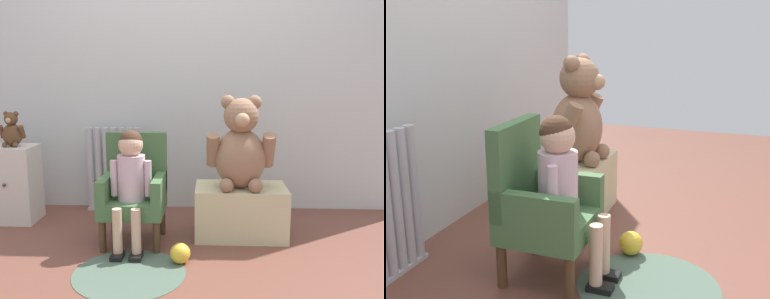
# 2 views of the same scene
# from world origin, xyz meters

# --- Properties ---
(ground_plane) EXTENTS (6.00, 6.00, 0.00)m
(ground_plane) POSITION_xyz_m (0.00, 0.00, 0.00)
(ground_plane) COLOR brown
(back_wall) EXTENTS (3.80, 0.05, 2.40)m
(back_wall) POSITION_xyz_m (0.00, 1.19, 1.20)
(back_wall) COLOR silver
(back_wall) RESTS_ON ground_plane
(radiator) EXTENTS (0.43, 0.05, 0.66)m
(radiator) POSITION_xyz_m (-0.51, 1.06, 0.33)
(radiator) COLOR #B9B5BF
(radiator) RESTS_ON ground_plane
(small_dresser) EXTENTS (0.33, 0.29, 0.55)m
(small_dresser) POSITION_xyz_m (-1.19, 0.79, 0.28)
(small_dresser) COLOR beige
(small_dresser) RESTS_ON ground_plane
(child_armchair) EXTENTS (0.39, 0.37, 0.69)m
(child_armchair) POSITION_xyz_m (-0.25, 0.46, 0.34)
(child_armchair) COLOR #446B3F
(child_armchair) RESTS_ON ground_plane
(child_figure) EXTENTS (0.25, 0.35, 0.73)m
(child_figure) POSITION_xyz_m (-0.25, 0.35, 0.48)
(child_figure) COLOR beige
(child_figure) RESTS_ON ground_plane
(low_bench) EXTENTS (0.59, 0.35, 0.34)m
(low_bench) POSITION_xyz_m (0.44, 0.56, 0.17)
(low_bench) COLOR beige
(low_bench) RESTS_ON ground_plane
(large_teddy_bear) EXTENTS (0.43, 0.30, 0.59)m
(large_teddy_bear) POSITION_xyz_m (0.43, 0.53, 0.60)
(large_teddy_bear) COLOR #966D52
(large_teddy_bear) RESTS_ON low_bench
(small_teddy_bear) EXTENTS (0.18, 0.13, 0.25)m
(small_teddy_bear) POSITION_xyz_m (-1.17, 0.78, 0.66)
(small_teddy_bear) COLOR brown
(small_teddy_bear) RESTS_ON small_dresser
(floor_rug) EXTENTS (0.61, 0.61, 0.01)m
(floor_rug) POSITION_xyz_m (-0.20, -0.02, 0.00)
(floor_rug) COLOR #4A5F50
(floor_rug) RESTS_ON ground_plane
(toy_ball) EXTENTS (0.12, 0.12, 0.12)m
(toy_ball) POSITION_xyz_m (0.07, 0.13, 0.06)
(toy_ball) COLOR gold
(toy_ball) RESTS_ON ground_plane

